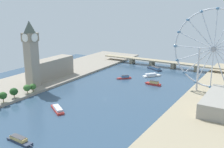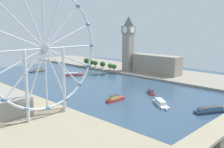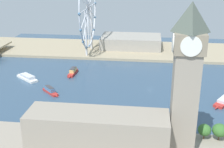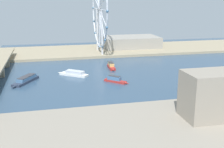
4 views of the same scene
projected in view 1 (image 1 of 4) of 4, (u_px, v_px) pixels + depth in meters
name	position (u px, v px, depth m)	size (l,w,h in m)	color
ground_plane	(105.00, 98.00, 328.27)	(419.98, 419.98, 0.00)	#334C66
riverbank_left	(32.00, 82.00, 390.07)	(90.00, 520.00, 3.00)	gray
riverbank_right	(214.00, 119.00, 265.71)	(90.00, 520.00, 3.00)	tan
clock_tower	(31.00, 53.00, 352.01)	(16.98, 16.98, 86.13)	gray
parliament_block	(51.00, 68.00, 404.29)	(22.00, 77.19, 27.82)	gray
tree_row_embankment	(5.00, 95.00, 306.28)	(12.24, 79.30, 14.19)	#513823
ferris_wheel	(214.00, 50.00, 325.21)	(99.22, 3.20, 103.06)	silver
river_bridge	(163.00, 62.00, 483.89)	(231.98, 15.26, 10.77)	tan
tour_boat_0	(57.00, 109.00, 288.89)	(30.36, 22.08, 4.47)	#B22D28
tour_boat_1	(154.00, 68.00, 464.58)	(34.01, 22.42, 5.39)	#2D384C
tour_boat_2	(153.00, 83.00, 378.59)	(25.17, 6.25, 6.41)	#B22D28
tour_boat_3	(124.00, 77.00, 409.81)	(19.10, 19.52, 5.51)	#B22D28
tour_boat_4	(151.00, 75.00, 422.36)	(24.01, 28.61, 5.03)	white
tour_boat_5	(19.00, 140.00, 223.34)	(29.70, 8.15, 4.88)	#2D384C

